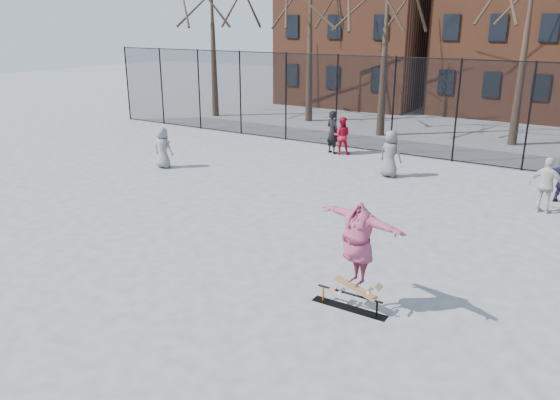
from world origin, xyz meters
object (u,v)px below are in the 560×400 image
Objects in this scene: skateboard at (356,292)px; bystander_grey at (163,148)px; bystander_red at (342,136)px; bystander_white at (547,185)px; bystander_black at (333,132)px; skater at (358,251)px; bystander_extra at (390,154)px; skate_rail at (349,302)px.

skateboard is 12.31m from bystander_grey.
bystander_red is 8.99m from bystander_white.
bystander_white is (8.67, -3.44, -0.08)m from bystander_black.
skater is at bearing 81.45° from bystander_white.
bystander_grey is 7.06m from bystander_black.
bystander_extra is (3.04, -2.26, 0.06)m from bystander_red.
bystander_extra is at bearing 107.80° from skateboard.
bystander_black is at bearing 119.07° from skateboard.
bystander_red is (-6.05, 11.65, -0.47)m from skater.
skateboard is 0.56× the size of bystander_extra.
skate_rail is 1.00× the size of bystander_grey.
skate_rail is 0.85× the size of bystander_black.
skateboard is (0.12, 0.00, 0.26)m from skate_rail.
skateboard is 0.48× the size of skater.
bystander_black reaches higher than skate_rail.
bystander_grey is at bearing 168.27° from skater.
skater reaches higher than bystander_red.
bystander_red is (0.39, 0.07, -0.12)m from bystander_black.
skater is 1.19× the size of bystander_white.
bystander_red reaches higher than skateboard.
skater is 8.45m from bystander_white.
bystander_black is at bearing -13.67° from bystander_red.
bystander_black reaches higher than bystander_white.
bystander_black is 1.07× the size of bystander_extra.
bystander_white reaches higher than skate_rail.
skateboard is at bearing 81.45° from bystander_white.
bystander_grey is at bearing 74.66° from bystander_black.
bystander_white is at bearing 133.11° from bystander_red.
skater reaches higher than bystander_extra.
skate_rail is 0.78× the size of skater.
bystander_white is (2.23, 8.13, 0.43)m from skateboard.
bystander_white is at bearing 73.87° from skate_rail.
bystander_red is at bearing -16.20° from bystander_white.
skate_rail is 1.13m from skater.
skateboard is 0.86m from skater.
bystander_extra reaches higher than skateboard.
bystander_extra is (7.74, 3.40, 0.07)m from bystander_grey.
skateboard reaches higher than skate_rail.
bystander_extra is at bearing 169.68° from bystander_black.
bystander_white is (2.23, 8.13, -0.43)m from skater.
bystander_red reaches higher than bystander_grey.
bystander_extra is (-3.01, 9.38, 0.45)m from skateboard.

